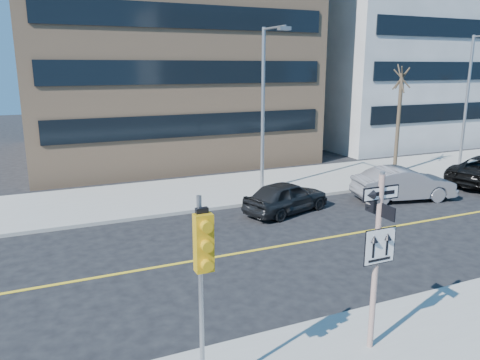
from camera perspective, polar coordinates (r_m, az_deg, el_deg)
name	(u,v)px	position (r m, az deg, el deg)	size (l,w,h in m)	color
ground	(310,303)	(13.43, 8.55, -14.56)	(120.00, 120.00, 0.00)	black
far_sidewalk	(447,165)	(33.46, 23.87, 1.74)	(66.00, 6.00, 0.15)	#9E9C94
sign_pole	(377,252)	(10.59, 16.37, -8.44)	(0.92, 0.92, 4.06)	beige
traffic_signal	(203,259)	(8.35, -4.51, -9.62)	(0.32, 0.45, 4.00)	gray
parked_car_a	(286,197)	(20.75, 5.67, -2.06)	(4.20, 1.69, 1.43)	black
parked_car_b	(404,184)	(23.92, 19.31, -0.45)	(4.85, 1.69, 1.60)	slate
streetlight_a	(265,99)	(23.23, 3.09, 9.79)	(0.55, 2.25, 8.00)	gray
streetlight_b	(471,93)	(32.09, 26.33, 9.49)	(0.55, 2.25, 8.00)	gray
street_tree_west	(402,81)	(28.82, 19.10, 11.36)	(1.80, 1.80, 6.35)	#382D21
building_brick	(152,28)	(36.03, -10.68, 17.72)	(18.00, 18.00, 18.00)	tan
building_grey_mid	(398,53)	(45.62, 18.70, 14.47)	(20.00, 16.00, 15.00)	#9A9D9F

